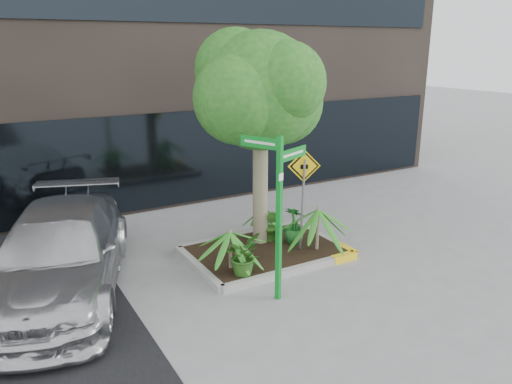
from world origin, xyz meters
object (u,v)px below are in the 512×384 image
street_sign_post (278,200)px  cattle_sign (303,184)px  tree (260,91)px  parked_car (60,253)px

street_sign_post → cattle_sign: 1.84m
cattle_sign → tree: bearing=139.2°
street_sign_post → cattle_sign: bearing=17.4°
street_sign_post → cattle_sign: street_sign_post is taller
parked_car → cattle_sign: (4.75, -0.94, 0.89)m
tree → cattle_sign: (0.48, -0.97, -1.84)m
parked_car → street_sign_post: size_ratio=1.78×
cattle_sign → street_sign_post: bearing=-116.3°
parked_car → street_sign_post: bearing=-12.9°
tree → parked_car: tree is taller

